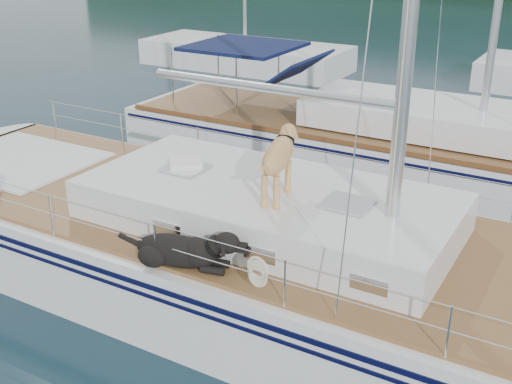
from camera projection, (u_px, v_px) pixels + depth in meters
The scene contains 4 objects.
ground at pixel (222, 285), 9.98m from camera, with size 120.00×120.00×0.00m, color black.
main_sailboat at pixel (226, 248), 9.66m from camera, with size 12.00×3.87×14.01m.
neighbor_sailboat at pixel (371, 144), 14.32m from camera, with size 11.00×3.50×13.30m.
bg_boat_west at pixel (245, 56), 24.66m from camera, with size 8.00×3.00×11.65m.
Camera 1 is at (4.80, -7.19, 5.21)m, focal length 45.00 mm.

